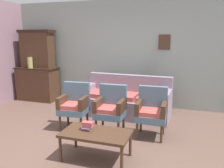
% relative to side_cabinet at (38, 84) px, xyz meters
% --- Properties ---
extents(ground_plane, '(7.68, 7.68, 0.00)m').
position_rel_side_cabinet_xyz_m(ground_plane, '(2.54, -2.25, -0.47)').
color(ground_plane, brown).
extents(wall_back_with_decor, '(6.40, 0.09, 2.70)m').
position_rel_side_cabinet_xyz_m(wall_back_with_decor, '(2.55, 0.38, 0.88)').
color(wall_back_with_decor, '#939E99').
rests_on(wall_back_with_decor, ground).
extents(side_cabinet, '(1.16, 0.55, 0.93)m').
position_rel_side_cabinet_xyz_m(side_cabinet, '(0.00, 0.00, 0.00)').
color(side_cabinet, '#472D1E').
rests_on(side_cabinet, ground).
extents(cabinet_upper_hutch, '(0.99, 0.38, 1.03)m').
position_rel_side_cabinet_xyz_m(cabinet_upper_hutch, '(0.00, 0.08, 0.98)').
color(cabinet_upper_hutch, '#472D1E').
rests_on(cabinet_upper_hutch, side_cabinet).
extents(vase_on_cabinet, '(0.14, 0.14, 0.30)m').
position_rel_side_cabinet_xyz_m(vase_on_cabinet, '(-0.08, -0.17, 0.61)').
color(vase_on_cabinet, tan).
rests_on(vase_on_cabinet, side_cabinet).
extents(floral_couch, '(2.04, 0.89, 0.90)m').
position_rel_side_cabinet_xyz_m(floral_couch, '(2.72, -0.50, -0.14)').
color(floral_couch, gray).
rests_on(floral_couch, ground).
extents(armchair_row_middle, '(0.57, 0.54, 0.90)m').
position_rel_side_cabinet_xyz_m(armchair_row_middle, '(1.96, -1.56, 0.03)').
color(armchair_row_middle, slate).
rests_on(armchair_row_middle, ground).
extents(armchair_near_cabinet, '(0.53, 0.50, 0.90)m').
position_rel_side_cabinet_xyz_m(armchair_near_cabinet, '(2.71, -1.55, 0.03)').
color(armchair_near_cabinet, slate).
rests_on(armchair_near_cabinet, ground).
extents(armchair_by_doorway, '(0.53, 0.50, 0.90)m').
position_rel_side_cabinet_xyz_m(armchair_by_doorway, '(3.45, -1.48, 0.03)').
color(armchair_by_doorway, slate).
rests_on(armchair_by_doorway, ground).
extents(coffee_table, '(1.00, 0.56, 0.42)m').
position_rel_side_cabinet_xyz_m(coffee_table, '(2.81, -2.54, -0.09)').
color(coffee_table, '#472D1E').
rests_on(coffee_table, ground).
extents(book_stack_on_table, '(0.16, 0.13, 0.13)m').
position_rel_side_cabinet_xyz_m(book_stack_on_table, '(2.65, -2.50, 0.02)').
color(book_stack_on_table, '#5BA249').
rests_on(book_stack_on_table, coffee_table).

